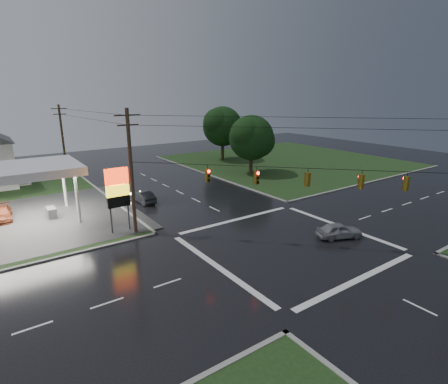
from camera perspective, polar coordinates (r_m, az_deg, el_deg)
ground at (r=30.04m, az=10.20°, el=-8.28°), size 120.00×120.00×0.00m
grass_ne at (r=65.35m, az=10.35°, el=4.99°), size 36.00×36.00×0.08m
pylon_sign at (r=32.04m, az=-16.98°, el=0.43°), size 2.00×0.35×6.00m
utility_pole_nw at (r=31.03m, az=-14.90°, el=3.36°), size 2.20×0.32×11.00m
utility_pole_n at (r=58.37m, az=-24.83°, el=7.89°), size 2.20×0.32×10.50m
traffic_signals at (r=28.03m, az=10.90°, el=3.89°), size 26.87×26.87×1.47m
tree_ne_near at (r=53.65m, az=4.61°, el=8.81°), size 7.99×6.80×8.98m
tree_ne_far at (r=64.90m, az=-0.12°, el=10.65°), size 8.46×7.20×9.80m
car_north at (r=41.08m, az=-13.02°, el=-0.75°), size 1.56×4.14×1.35m
car_crossing at (r=32.07m, az=18.28°, el=-5.98°), size 4.21×3.01×1.33m
car_pump at (r=40.94m, az=-32.53°, el=-3.05°), size 2.07×4.46×1.26m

